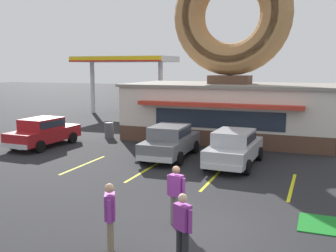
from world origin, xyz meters
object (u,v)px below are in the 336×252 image
Objects in this scene: car_silver at (234,146)px; pedestrian_hooded_kid at (176,192)px; pedestrian_blue_sweater_man at (183,225)px; pedestrian_leather_jacket_man at (110,215)px; car_grey at (170,140)px; trash_bin at (109,130)px; car_red at (43,131)px.

car_silver is 2.73× the size of pedestrian_hooded_kid.
pedestrian_leather_jacket_man reaches higher than pedestrian_blue_sweater_man.
car_grey reaches higher than trash_bin.
pedestrian_blue_sweater_man is at bearing -39.77° from car_red.
car_silver is 1.00× the size of car_grey.
pedestrian_leather_jacket_man reaches higher than trash_bin.
car_red is 1.00× the size of car_grey.
pedestrian_leather_jacket_man is at bearing -96.10° from car_silver.
car_red is 2.85× the size of pedestrian_blue_sweater_man.
pedestrian_blue_sweater_man is at bearing -66.10° from pedestrian_hooded_kid.
pedestrian_blue_sweater_man is 0.95× the size of pedestrian_leather_jacket_man.
car_silver is 9.52m from trash_bin.
pedestrian_blue_sweater_man reaches higher than trash_bin.
pedestrian_hooded_kid reaches higher than car_silver.
car_silver is 2.71× the size of pedestrian_leather_jacket_man.
car_red is at bearing 179.99° from car_grey.
car_grey is 2.85× the size of pedestrian_blue_sweater_man.
trash_bin is at bearing 146.20° from car_grey.
pedestrian_leather_jacket_man reaches higher than car_grey.
car_grey is at bearing 112.49° from pedestrian_blue_sweater_man.
trash_bin is at bearing 119.84° from pedestrian_leather_jacket_man.
car_red is 1.00× the size of car_silver.
pedestrian_blue_sweater_man is at bearing -85.32° from car_silver.
car_red is 14.89m from pedestrian_blue_sweater_man.
car_grey is 9.92m from pedestrian_leather_jacket_man.
car_red and car_silver have the same top height.
car_grey is at bearing -0.01° from car_red.
pedestrian_hooded_kid is at bearing -91.06° from car_silver.
pedestrian_hooded_kid is at bearing -67.88° from car_grey.
car_silver is at bearing 88.94° from pedestrian_hooded_kid.
pedestrian_hooded_kid reaches higher than trash_bin.
car_red is at bearing 140.23° from pedestrian_blue_sweater_man.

